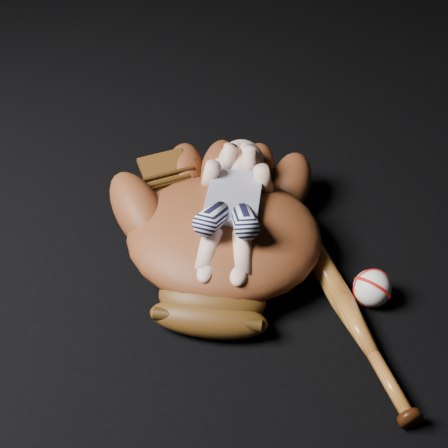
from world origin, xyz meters
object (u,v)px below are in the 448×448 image
(baseball_glove, at_px, (224,228))
(baseball, at_px, (372,288))
(baseball_bat, at_px, (349,313))
(newborn_baby, at_px, (232,205))

(baseball_glove, distance_m, baseball, 0.30)
(baseball_bat, height_order, baseball, baseball)
(baseball_bat, bearing_deg, baseball, 66.43)
(baseball_glove, xyz_separation_m, baseball_bat, (0.27, -0.07, -0.06))
(baseball_glove, distance_m, baseball_bat, 0.29)
(baseball_glove, relative_size, baseball_bat, 1.15)
(baseball_glove, height_order, baseball_bat, baseball_glove)
(newborn_baby, relative_size, baseball_bat, 0.77)
(baseball, bearing_deg, newborn_baby, 177.14)
(newborn_baby, xyz_separation_m, baseball, (0.29, -0.01, -0.10))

